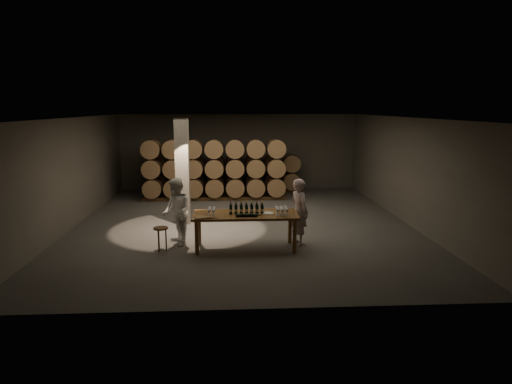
{
  "coord_description": "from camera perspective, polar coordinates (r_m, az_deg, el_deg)",
  "views": [
    {
      "loc": [
        -0.36,
        -13.51,
        3.52
      ],
      "look_at": [
        0.37,
        -0.67,
        1.1
      ],
      "focal_mm": 32.0,
      "sensor_mm": 36.0,
      "label": 1
    }
  ],
  "objects": [
    {
      "name": "notebook_corner",
      "position": [
        10.98,
        -7.04,
        -3.17
      ],
      "size": [
        0.3,
        0.35,
        0.03
      ],
      "primitive_type": "cube",
      "rotation": [
        0.0,
        0.0,
        0.21
      ],
      "color": "brown",
      "rests_on": "tasting_table"
    },
    {
      "name": "glass_cluster_right",
      "position": [
        11.23,
        3.24,
        -2.15
      ],
      "size": [
        0.31,
        0.42,
        0.19
      ],
      "color": "silver",
      "rests_on": "tasting_table"
    },
    {
      "name": "tasting_table",
      "position": [
        11.35,
        -1.34,
        -3.23
      ],
      "size": [
        2.6,
        1.1,
        0.9
      ],
      "color": "brown",
      "rests_on": "ground"
    },
    {
      "name": "room",
      "position": [
        13.92,
        -9.17,
        2.59
      ],
      "size": [
        12.0,
        12.0,
        12.0
      ],
      "color": "#565350",
      "rests_on": "ground"
    },
    {
      "name": "barrel_stack_back",
      "position": [
        18.91,
        -3.87,
        2.44
      ],
      "size": [
        6.26,
        0.95,
        1.57
      ],
      "color": "#55361D",
      "rests_on": "ground"
    },
    {
      "name": "stool",
      "position": [
        11.49,
        -11.81,
        -4.88
      ],
      "size": [
        0.36,
        0.36,
        0.6
      ],
      "rotation": [
        0.0,
        0.0,
        -0.33
      ],
      "color": "#55361D",
      "rests_on": "ground"
    },
    {
      "name": "person_man",
      "position": [
        11.76,
        5.44,
        -2.46
      ],
      "size": [
        0.64,
        0.74,
        1.72
      ],
      "primitive_type": "imported",
      "rotation": [
        0.0,
        0.0,
        2.02
      ],
      "color": "beige",
      "rests_on": "ground"
    },
    {
      "name": "barrel_stack_front",
      "position": [
        17.48,
        -5.2,
        2.97
      ],
      "size": [
        5.48,
        0.95,
        2.31
      ],
      "color": "#55361D",
      "rests_on": "ground"
    },
    {
      "name": "bottle_cluster",
      "position": [
        11.34,
        -1.2,
        -2.14
      ],
      "size": [
        0.86,
        0.23,
        0.31
      ],
      "color": "black",
      "rests_on": "tasting_table"
    },
    {
      "name": "lying_bottles",
      "position": [
        10.99,
        -1.12,
        -2.92
      ],
      "size": [
        0.61,
        0.08,
        0.08
      ],
      "color": "black",
      "rests_on": "tasting_table"
    },
    {
      "name": "pen",
      "position": [
        10.89,
        -5.22,
        -3.29
      ],
      "size": [
        0.16,
        0.02,
        0.01
      ],
      "primitive_type": "cylinder",
      "rotation": [
        0.0,
        1.57,
        -0.04
      ],
      "color": "black",
      "rests_on": "tasting_table"
    },
    {
      "name": "notebook_near",
      "position": [
        10.97,
        -6.09,
        -3.14
      ],
      "size": [
        0.25,
        0.2,
        0.03
      ],
      "primitive_type": "cube",
      "rotation": [
        0.0,
        0.0,
        0.04
      ],
      "color": "brown",
      "rests_on": "tasting_table"
    },
    {
      "name": "person_woman",
      "position": [
        11.84,
        -9.92,
        -2.45
      ],
      "size": [
        0.93,
        1.03,
        1.74
      ],
      "primitive_type": "imported",
      "rotation": [
        0.0,
        0.0,
        -1.18
      ],
      "color": "white",
      "rests_on": "ground"
    },
    {
      "name": "plate",
      "position": [
        11.34,
        1.48,
        -2.66
      ],
      "size": [
        0.31,
        0.31,
        0.02
      ],
      "primitive_type": "cylinder",
      "color": "white",
      "rests_on": "tasting_table"
    },
    {
      "name": "glass_cluster_left",
      "position": [
        11.26,
        -5.57,
        -2.22
      ],
      "size": [
        0.19,
        0.41,
        0.17
      ],
      "color": "silver",
      "rests_on": "tasting_table"
    }
  ]
}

